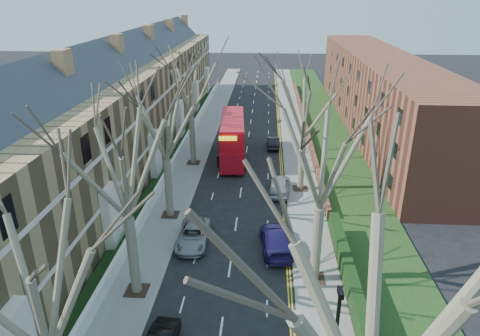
# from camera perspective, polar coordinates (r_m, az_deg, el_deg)

# --- Properties ---
(pavement_left) EXTENTS (3.00, 102.00, 0.12)m
(pavement_left) POSITION_cam_1_polar(r_m,az_deg,el_deg) (58.11, -4.73, 4.70)
(pavement_left) COLOR slate
(pavement_left) RESTS_ON ground
(pavement_right) EXTENTS (3.00, 102.00, 0.12)m
(pavement_right) POSITION_cam_1_polar(r_m,az_deg,el_deg) (57.64, 7.20, 4.44)
(pavement_right) COLOR slate
(pavement_right) RESTS_ON ground
(terrace_left) EXTENTS (9.70, 78.00, 13.60)m
(terrace_left) POSITION_cam_1_polar(r_m,az_deg,el_deg) (50.86, -14.85, 7.84)
(terrace_left) COLOR olive
(terrace_left) RESTS_ON ground
(flats_right) EXTENTS (13.97, 54.00, 10.00)m
(flats_right) POSITION_cam_1_polar(r_m,az_deg,el_deg) (61.99, 18.00, 9.53)
(flats_right) COLOR brown
(flats_right) RESTS_ON ground
(wall_hedge_right) EXTENTS (0.70, 24.00, 1.80)m
(wall_hedge_right) POSITION_cam_1_polar(r_m,az_deg,el_deg) (24.93, 16.26, -20.57)
(wall_hedge_right) COLOR brown
(wall_hedge_right) RESTS_ON ground
(front_wall_left) EXTENTS (0.30, 78.00, 1.00)m
(front_wall_left) POSITION_cam_1_polar(r_m,az_deg,el_deg) (50.76, -7.86, 2.54)
(front_wall_left) COLOR white
(front_wall_left) RESTS_ON ground
(grass_verge_right) EXTENTS (6.00, 102.00, 0.06)m
(grass_verge_right) POSITION_cam_1_polar(r_m,az_deg,el_deg) (58.08, 11.65, 4.38)
(grass_verge_right) COLOR #1C3714
(grass_verge_right) RESTS_ON ground
(tree_left_near) EXTENTS (9.80, 9.80, 13.73)m
(tree_left_near) POSITION_cam_1_polar(r_m,az_deg,el_deg) (16.73, -26.19, -12.16)
(tree_left_near) COLOR #706550
(tree_left_near) RESTS_ON ground
(tree_left_mid) EXTENTS (10.50, 10.50, 14.71)m
(tree_left_mid) POSITION_cam_1_polar(r_m,az_deg,el_deg) (24.56, -15.55, 2.07)
(tree_left_mid) COLOR #706550
(tree_left_mid) RESTS_ON ground
(tree_left_far) EXTENTS (10.15, 10.15, 14.22)m
(tree_left_far) POSITION_cam_1_polar(r_m,az_deg,el_deg) (33.81, -10.21, 7.52)
(tree_left_far) COLOR #706550
(tree_left_far) RESTS_ON ground
(tree_left_dist) EXTENTS (10.50, 10.50, 14.71)m
(tree_left_dist) POSITION_cam_1_polar(r_m,az_deg,el_deg) (45.20, -6.72, 11.89)
(tree_left_dist) COLOR #706550
(tree_left_dist) RESTS_ON ground
(tree_right_near) EXTENTS (10.85, 10.85, 15.20)m
(tree_right_near) POSITION_cam_1_polar(r_m,az_deg,el_deg) (13.01, 18.86, -16.55)
(tree_right_near) COLOR #706550
(tree_right_near) RESTS_ON ground
(tree_right_mid) EXTENTS (10.50, 10.50, 14.71)m
(tree_right_mid) POSITION_cam_1_polar(r_m,az_deg,el_deg) (25.34, 11.22, 3.11)
(tree_right_mid) COLOR #706550
(tree_right_mid) RESTS_ON ground
(tree_right_far) EXTENTS (10.15, 10.15, 14.22)m
(tree_right_far) POSITION_cam_1_polar(r_m,az_deg,el_deg) (38.83, 8.74, 9.55)
(tree_right_far) COLOR #706550
(tree_right_far) RESTS_ON ground
(double_decker_bus) EXTENTS (3.42, 11.39, 4.69)m
(double_decker_bus) POSITION_cam_1_polar(r_m,az_deg,el_deg) (48.35, -1.01, 3.86)
(double_decker_bus) COLOR #AA0C18
(double_decker_bus) RESTS_ON ground
(car_left_far) EXTENTS (2.34, 4.98, 1.38)m
(car_left_far) POSITION_cam_1_polar(r_m,az_deg,el_deg) (32.95, -6.25, -8.89)
(car_left_far) COLOR gray
(car_left_far) RESTS_ON ground
(car_right_near) EXTENTS (2.69, 5.57, 1.56)m
(car_right_near) POSITION_cam_1_polar(r_m,az_deg,el_deg) (32.16, 4.85, -9.51)
(car_right_near) COLOR #201855
(car_right_near) RESTS_ON ground
(car_right_mid) EXTENTS (2.27, 4.79, 1.58)m
(car_right_mid) POSITION_cam_1_polar(r_m,az_deg,el_deg) (40.67, 5.32, -2.28)
(car_right_mid) COLOR #9A9DA3
(car_right_mid) RESTS_ON ground
(car_right_far) EXTENTS (1.50, 4.06, 1.33)m
(car_right_far) POSITION_cam_1_polar(r_m,az_deg,el_deg) (52.54, 4.43, 3.44)
(car_right_far) COLOR black
(car_right_far) RESTS_ON ground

